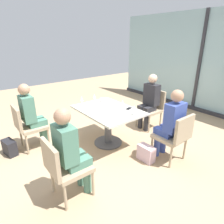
{
  "coord_description": "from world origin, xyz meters",
  "views": [
    {
      "loc": [
        2.73,
        -2.06,
        2.01
      ],
      "look_at": [
        0.0,
        0.1,
        0.65
      ],
      "focal_mm": 30.74,
      "sensor_mm": 36.0,
      "label": 1
    }
  ],
  "objects_px": {
    "handbag_0": "(146,153)",
    "wine_glass_1": "(122,103)",
    "chair_far_right": "(175,135)",
    "wine_glass_2": "(94,96)",
    "chair_near_window": "(152,107)",
    "person_front_left": "(31,113)",
    "handbag_1": "(10,148)",
    "chair_front_left": "(27,125)",
    "coffee_cup": "(102,100)",
    "wine_glass_3": "(134,108)",
    "dining_table_main": "(108,118)",
    "person_front_right": "(70,149)",
    "cell_phone_on_table": "(129,108)",
    "chair_front_right": "(64,166)",
    "wine_glass_0": "(82,99)",
    "person_near_window": "(150,99)",
    "person_far_right": "(171,122)"
  },
  "relations": [
    {
      "from": "person_front_left",
      "to": "handbag_1",
      "type": "height_order",
      "value": "person_front_left"
    },
    {
      "from": "wine_glass_0",
      "to": "handbag_1",
      "type": "distance_m",
      "value": 1.59
    },
    {
      "from": "chair_front_left",
      "to": "person_front_left",
      "type": "relative_size",
      "value": 0.69
    },
    {
      "from": "chair_front_right",
      "to": "person_front_right",
      "type": "relative_size",
      "value": 0.69
    },
    {
      "from": "handbag_0",
      "to": "wine_glass_1",
      "type": "bearing_deg",
      "value": 173.42
    },
    {
      "from": "wine_glass_1",
      "to": "wine_glass_2",
      "type": "xyz_separation_m",
      "value": [
        -0.69,
        -0.18,
        0.0
      ]
    },
    {
      "from": "person_near_window",
      "to": "person_front_left",
      "type": "bearing_deg",
      "value": -108.23
    },
    {
      "from": "chair_far_right",
      "to": "handbag_1",
      "type": "height_order",
      "value": "chair_far_right"
    },
    {
      "from": "dining_table_main",
      "to": "wine_glass_1",
      "type": "bearing_deg",
      "value": 52.34
    },
    {
      "from": "dining_table_main",
      "to": "wine_glass_1",
      "type": "relative_size",
      "value": 6.95
    },
    {
      "from": "chair_front_right",
      "to": "cell_phone_on_table",
      "type": "relative_size",
      "value": 6.04
    },
    {
      "from": "chair_front_left",
      "to": "coffee_cup",
      "type": "xyz_separation_m",
      "value": [
        0.36,
        1.46,
        0.28
      ]
    },
    {
      "from": "chair_far_right",
      "to": "wine_glass_2",
      "type": "height_order",
      "value": "wine_glass_2"
    },
    {
      "from": "person_front_right",
      "to": "wine_glass_2",
      "type": "bearing_deg",
      "value": 136.76
    },
    {
      "from": "dining_table_main",
      "to": "person_near_window",
      "type": "distance_m",
      "value": 1.2
    },
    {
      "from": "cell_phone_on_table",
      "to": "person_front_right",
      "type": "bearing_deg",
      "value": -86.82
    },
    {
      "from": "handbag_0",
      "to": "coffee_cup",
      "type": "bearing_deg",
      "value": 178.01
    },
    {
      "from": "person_front_right",
      "to": "handbag_1",
      "type": "relative_size",
      "value": 4.2
    },
    {
      "from": "wine_glass_3",
      "to": "cell_phone_on_table",
      "type": "distance_m",
      "value": 0.36
    },
    {
      "from": "wine_glass_3",
      "to": "coffee_cup",
      "type": "relative_size",
      "value": 2.06
    },
    {
      "from": "chair_front_left",
      "to": "wine_glass_3",
      "type": "distance_m",
      "value": 2.01
    },
    {
      "from": "dining_table_main",
      "to": "wine_glass_3",
      "type": "distance_m",
      "value": 0.63
    },
    {
      "from": "chair_far_right",
      "to": "wine_glass_2",
      "type": "distance_m",
      "value": 1.79
    },
    {
      "from": "person_front_right",
      "to": "coffee_cup",
      "type": "relative_size",
      "value": 14.0
    },
    {
      "from": "wine_glass_2",
      "to": "coffee_cup",
      "type": "bearing_deg",
      "value": 51.03
    },
    {
      "from": "chair_far_right",
      "to": "person_near_window",
      "type": "xyz_separation_m",
      "value": [
        -1.17,
        0.67,
        0.2
      ]
    },
    {
      "from": "chair_front_right",
      "to": "handbag_1",
      "type": "relative_size",
      "value": 2.9
    },
    {
      "from": "person_front_left",
      "to": "handbag_1",
      "type": "bearing_deg",
      "value": -90.27
    },
    {
      "from": "dining_table_main",
      "to": "person_front_right",
      "type": "bearing_deg",
      "value": -56.63
    },
    {
      "from": "wine_glass_0",
      "to": "coffee_cup",
      "type": "xyz_separation_m",
      "value": [
        0.11,
        0.43,
        -0.09
      ]
    },
    {
      "from": "person_front_left",
      "to": "person_front_right",
      "type": "distance_m",
      "value": 1.56
    },
    {
      "from": "wine_glass_0",
      "to": "wine_glass_3",
      "type": "relative_size",
      "value": 1.0
    },
    {
      "from": "person_near_window",
      "to": "cell_phone_on_table",
      "type": "bearing_deg",
      "value": -75.4
    },
    {
      "from": "person_front_left",
      "to": "cell_phone_on_table",
      "type": "relative_size",
      "value": 8.75
    },
    {
      "from": "chair_front_left",
      "to": "wine_glass_0",
      "type": "height_order",
      "value": "wine_glass_0"
    },
    {
      "from": "wine_glass_1",
      "to": "handbag_1",
      "type": "height_order",
      "value": "wine_glass_1"
    },
    {
      "from": "person_near_window",
      "to": "wine_glass_0",
      "type": "height_order",
      "value": "person_near_window"
    },
    {
      "from": "wine_glass_3",
      "to": "handbag_1",
      "type": "distance_m",
      "value": 2.37
    },
    {
      "from": "person_far_right",
      "to": "wine_glass_2",
      "type": "relative_size",
      "value": 6.81
    },
    {
      "from": "wine_glass_3",
      "to": "handbag_1",
      "type": "height_order",
      "value": "wine_glass_3"
    },
    {
      "from": "chair_front_left",
      "to": "chair_near_window",
      "type": "height_order",
      "value": "same"
    },
    {
      "from": "person_far_right",
      "to": "handbag_1",
      "type": "distance_m",
      "value": 2.9
    },
    {
      "from": "cell_phone_on_table",
      "to": "person_front_left",
      "type": "bearing_deg",
      "value": -140.4
    },
    {
      "from": "chair_near_window",
      "to": "handbag_0",
      "type": "height_order",
      "value": "chair_near_window"
    },
    {
      "from": "handbag_1",
      "to": "handbag_0",
      "type": "bearing_deg",
      "value": 35.89
    },
    {
      "from": "wine_glass_3",
      "to": "coffee_cup",
      "type": "bearing_deg",
      "value": -178.71
    },
    {
      "from": "dining_table_main",
      "to": "person_near_window",
      "type": "bearing_deg",
      "value": 90.0
    },
    {
      "from": "chair_front_right",
      "to": "wine_glass_1",
      "type": "relative_size",
      "value": 4.7
    },
    {
      "from": "dining_table_main",
      "to": "person_front_left",
      "type": "bearing_deg",
      "value": -123.37
    },
    {
      "from": "dining_table_main",
      "to": "person_front_left",
      "type": "height_order",
      "value": "person_front_left"
    }
  ]
}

